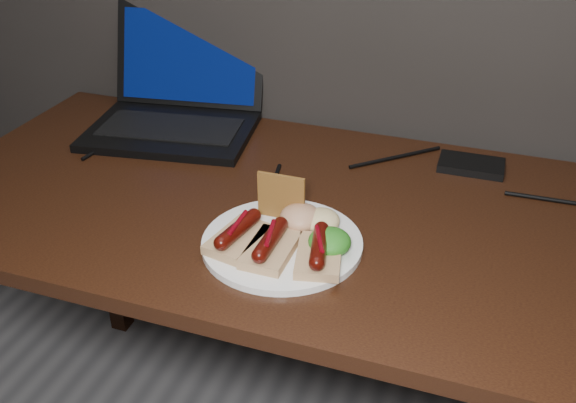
{
  "coord_description": "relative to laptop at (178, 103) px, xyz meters",
  "views": [
    {
      "loc": [
        0.34,
        0.41,
        1.37
      ],
      "look_at": [
        0.04,
        1.27,
        0.82
      ],
      "focal_mm": 40.0,
      "sensor_mm": 36.0,
      "label": 1
    }
  ],
  "objects": [
    {
      "name": "salad_greens",
      "position": [
        0.48,
        -0.4,
        -0.02
      ],
      "size": [
        0.07,
        0.07,
        0.04
      ],
      "primitive_type": "ellipsoid",
      "color": "#1B5B12",
      "rests_on": "plate"
    },
    {
      "name": "desk_cables",
      "position": [
        0.36,
        -0.11,
        -0.05
      ],
      "size": [
        0.99,
        0.37,
        0.01
      ],
      "color": "black",
      "rests_on": "desk"
    },
    {
      "name": "hard_drive",
      "position": [
        0.67,
        -0.0,
        -0.05
      ],
      "size": [
        0.13,
        0.08,
        0.02
      ],
      "primitive_type": "cube",
      "rotation": [
        0.0,
        0.0,
        0.01
      ],
      "color": "black",
      "rests_on": "desk"
    },
    {
      "name": "crispbread",
      "position": [
        0.37,
        -0.32,
        0.0
      ],
      "size": [
        0.09,
        0.01,
        0.08
      ],
      "primitive_type": "cube",
      "color": "#9F6D2B",
      "rests_on": "plate"
    },
    {
      "name": "bread_sausage_left",
      "position": [
        0.33,
        -0.42,
        -0.02
      ],
      "size": [
        0.09,
        0.13,
        0.04
      ],
      "color": "tan",
      "rests_on": "plate"
    },
    {
      "name": "laptop",
      "position": [
        0.0,
        0.0,
        0.0
      ],
      "size": [
        0.41,
        0.39,
        0.25
      ],
      "color": "black",
      "rests_on": "desk"
    },
    {
      "name": "plate",
      "position": [
        0.39,
        -0.39,
        -0.05
      ],
      "size": [
        0.31,
        0.31,
        0.01
      ],
      "primitive_type": "cylinder",
      "rotation": [
        0.0,
        0.0,
        0.15
      ],
      "color": "white",
      "rests_on": "desk"
    },
    {
      "name": "desk",
      "position": [
        0.35,
        -0.25,
        -0.14
      ],
      "size": [
        1.4,
        0.7,
        0.75
      ],
      "color": "#341B0D",
      "rests_on": "ground"
    },
    {
      "name": "salsa_mound",
      "position": [
        0.41,
        -0.34,
        -0.02
      ],
      "size": [
        0.07,
        0.07,
        0.04
      ],
      "primitive_type": "ellipsoid",
      "color": "maroon",
      "rests_on": "plate"
    },
    {
      "name": "bread_sausage_right",
      "position": [
        0.47,
        -0.42,
        -0.02
      ],
      "size": [
        0.09,
        0.13,
        0.04
      ],
      "color": "tan",
      "rests_on": "plate"
    },
    {
      "name": "bread_sausage_center",
      "position": [
        0.39,
        -0.43,
        -0.02
      ],
      "size": [
        0.07,
        0.12,
        0.04
      ],
      "color": "tan",
      "rests_on": "plate"
    },
    {
      "name": "coleslaw_mound",
      "position": [
        0.45,
        -0.34,
        -0.02
      ],
      "size": [
        0.06,
        0.06,
        0.04
      ],
      "primitive_type": "ellipsoid",
      "color": "beige",
      "rests_on": "plate"
    }
  ]
}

